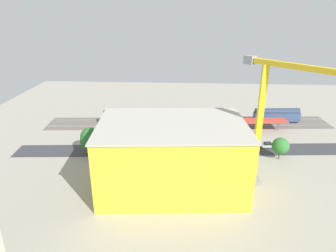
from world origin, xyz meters
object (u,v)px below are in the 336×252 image
object	(u,v)px
parked_car_1	(241,145)
traffic_light	(130,130)
locomotive	(222,117)
street_tree_0	(90,137)
freight_coach_far	(128,117)
parked_car_3	(189,143)
tower_crane	(271,114)
parked_car_2	(214,144)
street_tree_4	(281,146)
parked_car_4	(165,142)
construction_building	(172,156)
parked_car_5	(142,142)
street_tree_5	(90,141)
street_tree_1	(155,141)
street_tree_3	(164,143)
box_truck_0	(199,151)
passenger_coach	(277,115)
street_tree_2	(243,143)
platform_canopy_near	(208,121)
parked_car_0	(267,145)

from	to	relation	value
parked_car_1	traffic_light	world-z (taller)	traffic_light
locomotive	street_tree_0	xyz separation A→B (m)	(45.09, 32.31, 3.87)
freight_coach_far	parked_car_3	distance (m)	30.23
tower_crane	parked_car_2	bearing A→B (deg)	-67.52
street_tree_0	street_tree_4	size ratio (longest dim) A/B	1.24
parked_car_3	parked_car_4	xyz separation A→B (m)	(8.04, -0.03, 0.01)
locomotive	freight_coach_far	distance (m)	38.34
construction_building	tower_crane	bearing A→B (deg)	177.25
locomotive	parked_car_1	world-z (taller)	locomotive
locomotive	parked_car_5	distance (m)	38.61
parked_car_5	street_tree_5	bearing A→B (deg)	28.89
parked_car_1	street_tree_1	world-z (taller)	street_tree_1
street_tree_3	box_truck_0	bearing A→B (deg)	-171.86
parked_car_4	street_tree_1	xyz separation A→B (m)	(2.39, 8.91, 4.48)
passenger_coach	parked_car_5	size ratio (longest dim) A/B	3.79
locomotive	parked_car_3	world-z (taller)	locomotive
street_tree_0	traffic_light	size ratio (longest dim) A/B	1.21
locomotive	street_tree_2	distance (m)	33.29
street_tree_2	street_tree_4	world-z (taller)	street_tree_2
parked_car_3	street_tree_0	xyz separation A→B (m)	(31.35, 7.92, 4.98)
street_tree_2	traffic_light	size ratio (longest dim) A/B	1.18
parked_car_4	construction_building	distance (m)	26.68
platform_canopy_near	parked_car_0	world-z (taller)	platform_canopy_near
passenger_coach	tower_crane	distance (m)	54.53
locomotive	street_tree_2	bearing A→B (deg)	94.72
street_tree_3	street_tree_4	size ratio (longest dim) A/B	1.03
parked_car_1	passenger_coach	bearing A→B (deg)	-126.53
street_tree_2	box_truck_0	bearing A→B (deg)	-5.57
platform_canopy_near	street_tree_1	world-z (taller)	street_tree_1
construction_building	tower_crane	size ratio (longest dim) A/B	1.08
parked_car_0	street_tree_5	size ratio (longest dim) A/B	0.55
traffic_light	street_tree_5	bearing A→B (deg)	40.49
parked_car_3	street_tree_0	distance (m)	32.72
parked_car_4	street_tree_1	size ratio (longest dim) A/B	0.62
street_tree_0	street_tree_3	size ratio (longest dim) A/B	1.20
parked_car_1	box_truck_0	bearing A→B (deg)	26.87
construction_building	street_tree_4	bearing A→B (deg)	-156.86
tower_crane	street_tree_5	size ratio (longest dim) A/B	4.28
freight_coach_far	parked_car_4	world-z (taller)	freight_coach_far
parked_car_0	parked_car_1	bearing A→B (deg)	-1.14
tower_crane	street_tree_3	xyz separation A→B (m)	(26.77, -15.69, -15.47)
parked_car_3	street_tree_2	bearing A→B (deg)	152.41
parked_car_5	tower_crane	xyz separation A→B (m)	(-34.93, 24.30, 19.43)
freight_coach_far	street_tree_3	bearing A→B (deg)	121.10
parked_car_2	street_tree_1	bearing A→B (deg)	25.05
locomotive	traffic_light	distance (m)	41.43
box_truck_0	street_tree_2	xyz separation A→B (m)	(-13.14, 1.28, 3.75)
tower_crane	street_tree_5	xyz separation A→B (m)	(50.23, -15.86, -15.39)
parked_car_0	street_tree_2	xyz separation A→B (m)	(10.01, 8.45, 4.60)
parked_car_0	parked_car_4	size ratio (longest dim) A/B	0.88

